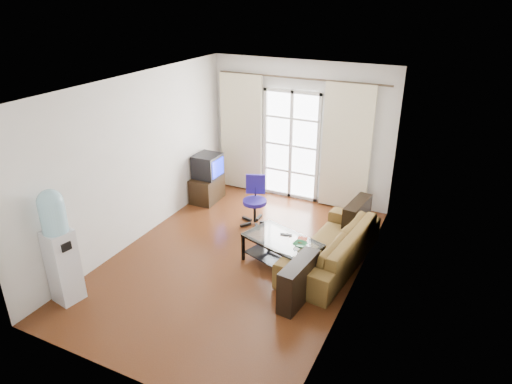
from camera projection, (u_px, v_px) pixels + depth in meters
floor at (237, 259)px, 7.12m from camera, size 5.20×5.20×0.00m
ceiling at (233, 85)px, 6.01m from camera, size 5.20×5.20×0.00m
wall_back at (300, 132)px, 8.69m from camera, size 3.60×0.02×2.70m
wall_front at (109, 272)px, 4.43m from camera, size 3.60×0.02×2.70m
wall_left at (136, 160)px, 7.28m from camera, size 0.02×5.20×2.70m
wall_right at (359, 203)px, 5.84m from camera, size 0.02×5.20×2.70m
french_door at (291, 146)px, 8.82m from camera, size 1.16×0.06×2.15m
curtain_rod at (300, 78)px, 8.19m from camera, size 3.30×0.04×0.04m
curtain_left at (241, 133)px, 9.13m from camera, size 0.90×0.07×2.35m
curtain_right at (346, 148)px, 8.28m from camera, size 0.90×0.07×2.35m
radiator at (335, 190)px, 8.71m from camera, size 0.64×0.12×0.64m
sofa at (331, 246)px, 6.89m from camera, size 2.31×1.28×0.62m
coffee_table at (282, 249)px, 6.83m from camera, size 1.28×0.97×0.46m
bowl at (300, 245)px, 6.58m from camera, size 0.25×0.25×0.05m
book at (297, 239)px, 6.74m from camera, size 0.21×0.25×0.02m
remote at (286, 235)px, 6.87m from camera, size 0.19×0.08×0.02m
tv_stand at (207, 189)px, 8.99m from camera, size 0.47×0.69×0.50m
crt_tv at (207, 166)px, 8.81m from camera, size 0.51×0.50×0.45m
task_chair at (255, 210)px, 8.11m from camera, size 0.77×0.77×0.87m
water_cooler at (59, 245)px, 5.87m from camera, size 0.39×0.38×1.62m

